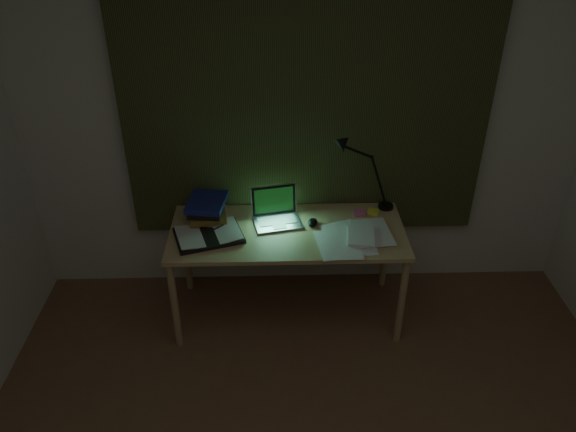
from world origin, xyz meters
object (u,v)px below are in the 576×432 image
open_textbook (209,235)px  desk_lamp (389,171)px  desk (287,273)px  loose_papers (352,234)px  book_stack (208,209)px  laptop (278,210)px

open_textbook → desk_lamp: bearing=-2.0°
desk → loose_papers: loose_papers is taller
book_stack → loose_papers: bearing=-13.6°
desk → book_stack: bearing=163.7°
desk_lamp → laptop: bearing=-155.6°
laptop → loose_papers: 0.47m
book_stack → loose_papers: 0.89m
laptop → open_textbook: laptop is taller
book_stack → desk_lamp: desk_lamp is taller
desk → open_textbook: bearing=-172.9°
desk_lamp → book_stack: bearing=-164.1°
book_stack → loose_papers: size_ratio=0.70×
open_textbook → desk_lamp: size_ratio=0.73×
open_textbook → desk: bearing=-10.4°
desk → desk_lamp: 0.90m
desk → desk_lamp: desk_lamp is taller
laptop → desk_lamp: (0.69, 0.17, 0.16)m
open_textbook → book_stack: book_stack is taller
desk → laptop: (-0.06, 0.08, 0.42)m
open_textbook → book_stack: 0.21m
loose_papers → desk: bearing=169.9°
desk → laptop: size_ratio=4.45×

